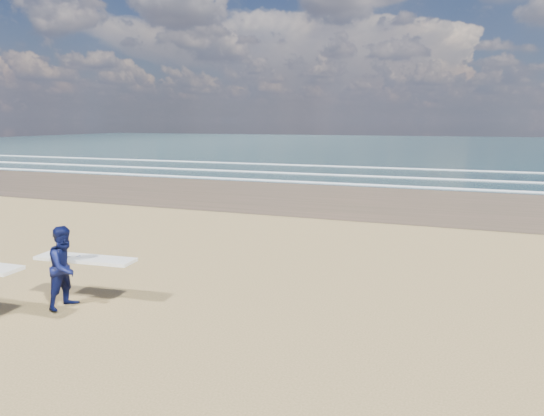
% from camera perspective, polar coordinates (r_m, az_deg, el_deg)
% --- Properties ---
extents(ocean, '(220.00, 100.00, 0.02)m').
position_cam_1_polar(ocean, '(79.26, 28.42, 6.24)').
color(ocean, '#1A353A').
rests_on(ocean, ground).
extents(surfer_far, '(2.24, 1.16, 1.74)m').
position_cam_1_polar(surfer_far, '(11.00, -22.93, -6.32)').
color(surfer_far, '#0B113F').
rests_on(surfer_far, ground).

